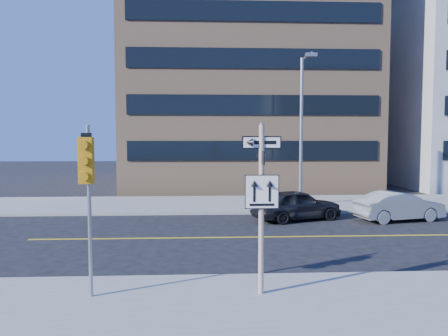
{
  "coord_description": "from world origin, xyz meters",
  "views": [
    {
      "loc": [
        -1.38,
        -12.64,
        3.86
      ],
      "look_at": [
        -0.56,
        4.0,
        2.7
      ],
      "focal_mm": 35.0,
      "sensor_mm": 36.0,
      "label": 1
    }
  ],
  "objects": [
    {
      "name": "sign_pole",
      "position": [
        0.0,
        -2.51,
        2.44
      ],
      "size": [
        0.92,
        0.92,
        4.06
      ],
      "color": "white",
      "rests_on": "near_sidewalk"
    },
    {
      "name": "streetlight_a",
      "position": [
        4.0,
        10.76,
        4.76
      ],
      "size": [
        0.55,
        2.25,
        8.0
      ],
      "color": "gray",
      "rests_on": "far_sidewalk"
    },
    {
      "name": "parked_car_a",
      "position": [
        3.01,
        7.44,
        0.72
      ],
      "size": [
        3.0,
        4.58,
        1.45
      ],
      "primitive_type": "imported",
      "rotation": [
        0.0,
        0.0,
        1.9
      ],
      "color": "black",
      "rests_on": "ground"
    },
    {
      "name": "building_brick",
      "position": [
        2.0,
        25.0,
        9.0
      ],
      "size": [
        18.0,
        18.0,
        18.0
      ],
      "primitive_type": "cube",
      "color": "tan",
      "rests_on": "ground"
    },
    {
      "name": "ground",
      "position": [
        0.0,
        0.0,
        0.0
      ],
      "size": [
        120.0,
        120.0,
        0.0
      ],
      "primitive_type": "plane",
      "color": "black",
      "rests_on": "ground"
    },
    {
      "name": "traffic_signal",
      "position": [
        -4.0,
        -2.66,
        3.03
      ],
      "size": [
        0.32,
        0.45,
        4.0
      ],
      "color": "gray",
      "rests_on": "near_sidewalk"
    },
    {
      "name": "parked_car_b",
      "position": [
        7.74,
        7.04,
        0.68
      ],
      "size": [
        2.24,
        4.33,
        1.36
      ],
      "primitive_type": "imported",
      "rotation": [
        0.0,
        0.0,
        1.77
      ],
      "color": "gray",
      "rests_on": "ground"
    }
  ]
}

